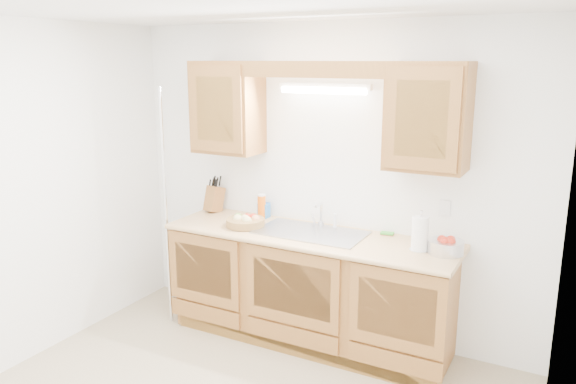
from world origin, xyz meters
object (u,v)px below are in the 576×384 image
Objects in this scene: knife_block at (214,198)px; apple_bowl at (446,246)px; fruit_basket at (246,221)px; paper_towel at (420,234)px.

apple_bowl is (2.06, -0.17, -0.06)m from knife_block.
knife_block reaches higher than fruit_basket.
apple_bowl reaches higher than fruit_basket.
fruit_basket is 1.57m from apple_bowl.
apple_bowl is (1.57, 0.10, 0.01)m from fruit_basket.
apple_bowl is at bearing 6.24° from knife_block.
knife_block is (-0.49, 0.27, 0.07)m from fruit_basket.
knife_block is at bearing 175.41° from apple_bowl.
apple_bowl is at bearing 9.43° from paper_towel.
fruit_basket is 0.56m from knife_block.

